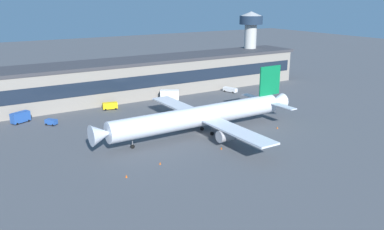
# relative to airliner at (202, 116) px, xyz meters

# --- Properties ---
(ground_plane) EXTENTS (600.00, 600.00, 0.00)m
(ground_plane) POSITION_rel_airliner_xyz_m (0.09, -0.82, -5.57)
(ground_plane) COLOR #4C4F54
(terminal_building) EXTENTS (162.38, 19.79, 14.91)m
(terminal_building) POSITION_rel_airliner_xyz_m (0.09, 54.53, 1.90)
(terminal_building) COLOR gray
(terminal_building) RESTS_ON ground_plane
(airliner) EXTENTS (66.08, 56.62, 17.99)m
(airliner) POSITION_rel_airliner_xyz_m (0.00, 0.00, 0.00)
(airliner) COLOR silver
(airliner) RESTS_ON ground_plane
(control_tower) EXTENTS (11.06, 11.06, 32.35)m
(control_tower) POSITION_rel_airliner_xyz_m (65.87, 58.44, 14.58)
(control_tower) COLOR #B7B7B2
(control_tower) RESTS_ON ground_plane
(crew_van) EXTENTS (5.53, 3.18, 2.55)m
(crew_van) POSITION_rel_airliner_xyz_m (-13.53, 40.07, -4.12)
(crew_van) COLOR yellow
(crew_van) RESTS_ON ground_plane
(catering_truck) EXTENTS (7.49, 6.01, 4.15)m
(catering_truck) POSITION_rel_airliner_xyz_m (11.09, 40.36, -3.28)
(catering_truck) COLOR white
(catering_truck) RESTS_ON ground_plane
(stair_truck) EXTENTS (6.45, 4.73, 3.55)m
(stair_truck) POSITION_rel_airliner_xyz_m (-43.66, 40.00, -3.60)
(stair_truck) COLOR #2651A5
(stair_truck) RESTS_ON ground_plane
(belt_loader) EXTENTS (3.71, 6.70, 1.95)m
(belt_loader) POSITION_rel_airliner_xyz_m (39.96, 39.12, -4.42)
(belt_loader) COLOR white
(belt_loader) RESTS_ON ground_plane
(baggage_tug) EXTENTS (3.80, 4.07, 1.85)m
(baggage_tug) POSITION_rel_airliner_xyz_m (-35.99, 32.40, -4.49)
(baggage_tug) COLOR #2651A5
(baggage_tug) RESTS_ON ground_plane
(traffic_cone_0) EXTENTS (0.46, 0.46, 0.57)m
(traffic_cone_0) POSITION_rel_airliner_xyz_m (22.72, -8.02, -5.29)
(traffic_cone_0) COLOR #F2590C
(traffic_cone_0) RESTS_ON ground_plane
(traffic_cone_1) EXTENTS (0.48, 0.48, 0.60)m
(traffic_cone_1) POSITION_rel_airliner_xyz_m (-21.00, -13.75, -5.28)
(traffic_cone_1) COLOR #F2590C
(traffic_cone_1) RESTS_ON ground_plane
(traffic_cone_2) EXTENTS (0.46, 0.46, 0.57)m
(traffic_cone_2) POSITION_rel_airliner_xyz_m (-2.32, -13.26, -5.29)
(traffic_cone_2) COLOR #F2590C
(traffic_cone_2) RESTS_ON ground_plane
(traffic_cone_3) EXTENTS (0.50, 0.50, 0.62)m
(traffic_cone_3) POSITION_rel_airliner_xyz_m (-30.89, -16.31, -5.26)
(traffic_cone_3) COLOR #F2590C
(traffic_cone_3) RESTS_ON ground_plane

